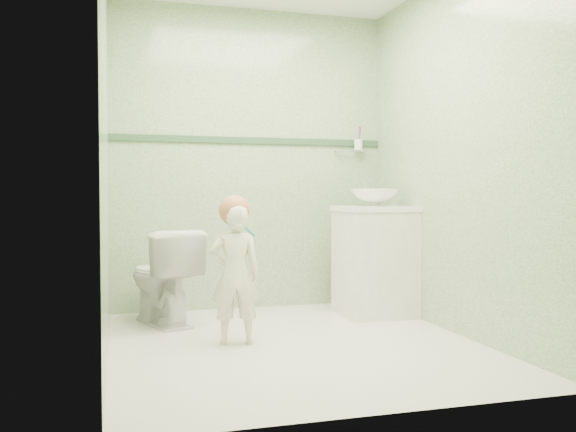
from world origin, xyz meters
name	(u,v)px	position (x,y,z in m)	size (l,w,h in m)	color
ground	(295,344)	(0.00, 0.00, 0.00)	(2.50, 2.50, 0.00)	silver
room_shell	(295,148)	(0.00, 0.00, 1.20)	(2.50, 2.54, 2.40)	gray
trim_stripe	(251,140)	(0.00, 1.24, 1.35)	(2.20, 0.02, 0.05)	#2F4F33
vanity	(375,262)	(0.84, 0.70, 0.40)	(0.52, 0.50, 0.80)	silver
counter	(375,209)	(0.84, 0.70, 0.81)	(0.54, 0.52, 0.04)	white
basin	(375,197)	(0.84, 0.70, 0.89)	(0.37, 0.37, 0.13)	white
faucet	(365,187)	(0.84, 0.89, 0.97)	(0.03, 0.13, 0.18)	silver
cup_holder	(357,145)	(0.89, 1.18, 1.33)	(0.26, 0.07, 0.21)	silver
toilet	(162,277)	(-0.74, 0.80, 0.34)	(0.38, 0.66, 0.67)	white
toddler	(235,275)	(-0.35, 0.10, 0.43)	(0.31, 0.20, 0.85)	beige
hair_cap	(234,211)	(-0.35, 0.13, 0.82)	(0.19, 0.19, 0.19)	#B46946
teal_toothbrush	(249,232)	(-0.29, -0.03, 0.70)	(0.11, 0.14, 0.08)	#048A75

